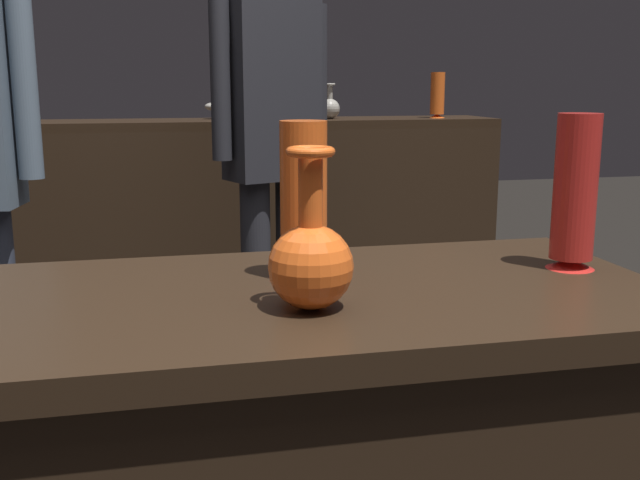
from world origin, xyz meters
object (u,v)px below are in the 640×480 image
Objects in this scene: shelf_vase_right at (330,107)px; vase_left_accent at (575,194)px; shelf_vase_center at (215,107)px; vase_tall_behind at (304,205)px; visitor_center_back at (272,136)px; shelf_vase_far_right at (437,96)px; vase_centerpiece at (311,259)px.

vase_left_accent is at bearing -90.70° from shelf_vase_right.
vase_left_accent reaches higher than shelf_vase_center.
vase_tall_behind is at bearing -90.72° from shelf_vase_center.
shelf_vase_center is 0.83m from visitor_center_back.
shelf_vase_right is 0.80m from visitor_center_back.
shelf_vase_far_right is (1.04, -0.12, 0.05)m from shelf_vase_center.
vase_centerpiece is at bearing -164.99° from vase_left_accent.
vase_centerpiece is at bearing -91.29° from shelf_vase_center.
vase_tall_behind reaches higher than vase_centerpiece.
shelf_vase_center is 0.06× the size of visitor_center_back.
vase_left_accent reaches higher than vase_centerpiece.
shelf_vase_center is at bearing 168.34° from shelf_vase_right.
shelf_vase_far_right reaches higher than shelf_vase_right.
shelf_vase_center reaches higher than vase_centerpiece.
shelf_vase_right is at bearing 75.81° from vase_centerpiece.
vase_centerpiece is at bearing 61.95° from visitor_center_back.
shelf_vase_far_right is at bearing 64.15° from vase_centerpiece.
shelf_vase_right is 0.76× the size of shelf_vase_far_right.
shelf_vase_right is 0.10× the size of visitor_center_back.
vase_centerpiece is 0.87× the size of vase_left_accent.
vase_left_accent is at bearing -77.51° from shelf_vase_center.
vase_tall_behind is 1.36× the size of shelf_vase_far_right.
visitor_center_back is (0.19, 1.57, 0.08)m from vase_centerpiece.
vase_tall_behind is 2.16m from shelf_vase_right.
vase_left_accent reaches higher than vase_tall_behind.
shelf_vase_center is at bearing 102.49° from vase_left_accent.
vase_tall_behind reaches higher than shelf_vase_center.
shelf_vase_right is 0.52m from shelf_vase_far_right.
vase_tall_behind is at bearing 81.93° from vase_centerpiece.
shelf_vase_far_right is 0.13× the size of visitor_center_back.
visitor_center_back is (0.16, 1.38, 0.03)m from vase_tall_behind.
shelf_vase_far_right is 1.15m from visitor_center_back.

